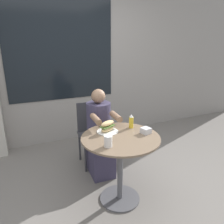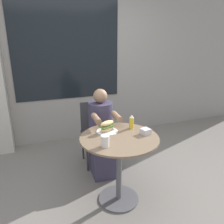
{
  "view_description": "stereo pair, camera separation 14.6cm",
  "coord_description": "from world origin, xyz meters",
  "px_view_note": "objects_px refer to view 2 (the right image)",
  "views": [
    {
      "loc": [
        -0.92,
        -1.81,
        1.68
      ],
      "look_at": [
        0.0,
        0.21,
        0.96
      ],
      "focal_mm": 35.0,
      "sensor_mm": 36.0,
      "label": 1
    },
    {
      "loc": [
        -0.78,
        -1.86,
        1.68
      ],
      "look_at": [
        0.0,
        0.21,
        0.96
      ],
      "focal_mm": 35.0,
      "sensor_mm": 36.0,
      "label": 2
    }
  ],
  "objects_px": {
    "seated_diner": "(102,138)",
    "cafe_table": "(119,154)",
    "condiment_bottle": "(132,122)",
    "sandwich_on_plate": "(107,127)",
    "diner_chair": "(95,127)",
    "drink_cup": "(105,141)"
  },
  "relations": [
    {
      "from": "seated_diner",
      "to": "diner_chair",
      "type": "bearing_deg",
      "value": -88.06
    },
    {
      "from": "cafe_table",
      "to": "seated_diner",
      "type": "distance_m",
      "value": 0.57
    },
    {
      "from": "sandwich_on_plate",
      "to": "condiment_bottle",
      "type": "distance_m",
      "value": 0.29
    },
    {
      "from": "drink_cup",
      "to": "condiment_bottle",
      "type": "bearing_deg",
      "value": 37.3
    },
    {
      "from": "diner_chair",
      "to": "seated_diner",
      "type": "distance_m",
      "value": 0.35
    },
    {
      "from": "diner_chair",
      "to": "sandwich_on_plate",
      "type": "xyz_separation_m",
      "value": [
        -0.07,
        -0.75,
        0.29
      ]
    },
    {
      "from": "diner_chair",
      "to": "condiment_bottle",
      "type": "xyz_separation_m",
      "value": [
        0.21,
        -0.75,
        0.31
      ]
    },
    {
      "from": "seated_diner",
      "to": "condiment_bottle",
      "type": "bearing_deg",
      "value": 121.8
    },
    {
      "from": "drink_cup",
      "to": "condiment_bottle",
      "type": "distance_m",
      "value": 0.52
    },
    {
      "from": "diner_chair",
      "to": "condiment_bottle",
      "type": "bearing_deg",
      "value": 109.07
    },
    {
      "from": "seated_diner",
      "to": "drink_cup",
      "type": "relative_size",
      "value": 10.36
    },
    {
      "from": "sandwich_on_plate",
      "to": "condiment_bottle",
      "type": "relative_size",
      "value": 1.44
    },
    {
      "from": "cafe_table",
      "to": "seated_diner",
      "type": "xyz_separation_m",
      "value": [
        -0.01,
        0.57,
        -0.06
      ]
    },
    {
      "from": "seated_diner",
      "to": "cafe_table",
      "type": "bearing_deg",
      "value": 93.75
    },
    {
      "from": "condiment_bottle",
      "to": "diner_chair",
      "type": "bearing_deg",
      "value": 106.04
    },
    {
      "from": "cafe_table",
      "to": "seated_diner",
      "type": "bearing_deg",
      "value": 90.72
    },
    {
      "from": "diner_chair",
      "to": "sandwich_on_plate",
      "type": "relative_size",
      "value": 3.8
    },
    {
      "from": "seated_diner",
      "to": "condiment_bottle",
      "type": "xyz_separation_m",
      "value": [
        0.22,
        -0.4,
        0.34
      ]
    },
    {
      "from": "drink_cup",
      "to": "condiment_bottle",
      "type": "xyz_separation_m",
      "value": [
        0.42,
        0.32,
        0.02
      ]
    },
    {
      "from": "drink_cup",
      "to": "condiment_bottle",
      "type": "relative_size",
      "value": 0.68
    },
    {
      "from": "sandwich_on_plate",
      "to": "drink_cup",
      "type": "height_order",
      "value": "sandwich_on_plate"
    },
    {
      "from": "diner_chair",
      "to": "drink_cup",
      "type": "height_order",
      "value": "diner_chair"
    }
  ]
}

